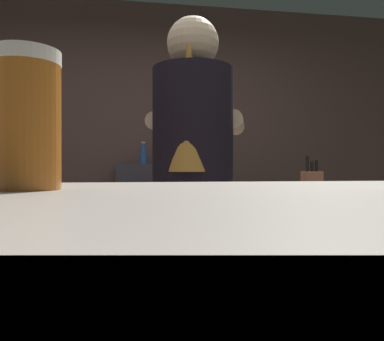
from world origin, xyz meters
name	(u,v)px	position (x,y,z in m)	size (l,w,h in m)	color
wall_back	(157,144)	(0.00, 2.20, 1.35)	(5.20, 0.10, 2.70)	brown
prep_counter	(238,288)	(0.35, 0.57, 0.45)	(2.10, 0.60, 0.89)	#4B3E33
back_shelf	(163,228)	(0.04, 1.92, 0.58)	(0.83, 0.36, 1.15)	#3A343F
bartender	(193,191)	(0.02, 0.12, 1.02)	(0.50, 0.55, 1.75)	#2F292F
knife_block	(312,188)	(0.78, 0.55, 1.00)	(0.10, 0.08, 0.29)	#945941
mixing_bowl	(134,206)	(-0.22, 0.49, 0.92)	(0.17, 0.17, 0.05)	silver
chefs_knife	(232,208)	(0.30, 0.52, 0.90)	(0.24, 0.03, 0.01)	silver
pint_glass_near	(28,120)	(-0.34, -1.00, 1.16)	(0.07, 0.07, 0.15)	#B96523
bottle_vinegar	(159,155)	(0.00, 1.88, 1.23)	(0.05, 0.05, 0.20)	red
bottle_olive_oil	(164,153)	(0.05, 1.99, 1.25)	(0.06, 0.06, 0.25)	#D7C379
bottle_soy	(143,155)	(-0.14, 1.86, 1.23)	(0.07, 0.07, 0.19)	#30529C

